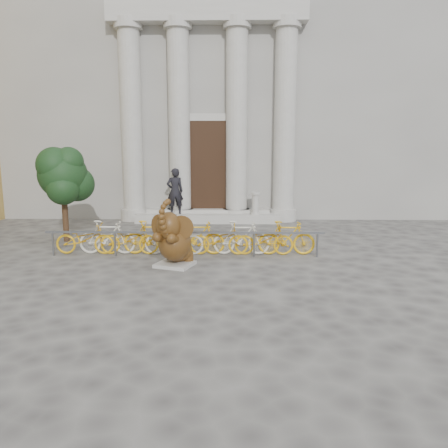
{
  "coord_description": "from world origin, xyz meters",
  "views": [
    {
      "loc": [
        1.03,
        -8.8,
        3.08
      ],
      "look_at": [
        0.81,
        2.53,
        1.1
      ],
      "focal_mm": 35.0,
      "sensor_mm": 36.0,
      "label": 1
    }
  ],
  "objects_px": {
    "elephant_statue": "(174,242)",
    "pedestrian": "(175,191)",
    "bike_rack": "(185,238)",
    "tree": "(63,176)"
  },
  "relations": [
    {
      "from": "elephant_statue",
      "to": "pedestrian",
      "type": "distance_m",
      "value": 6.95
    },
    {
      "from": "bike_rack",
      "to": "elephant_statue",
      "type": "bearing_deg",
      "value": -95.82
    },
    {
      "from": "tree",
      "to": "bike_rack",
      "type": "bearing_deg",
      "value": -22.61
    },
    {
      "from": "pedestrian",
      "to": "tree",
      "type": "bearing_deg",
      "value": 32.54
    },
    {
      "from": "elephant_statue",
      "to": "pedestrian",
      "type": "height_order",
      "value": "pedestrian"
    },
    {
      "from": "bike_rack",
      "to": "tree",
      "type": "height_order",
      "value": "tree"
    },
    {
      "from": "elephant_statue",
      "to": "pedestrian",
      "type": "relative_size",
      "value": 0.95
    },
    {
      "from": "tree",
      "to": "pedestrian",
      "type": "distance_m",
      "value": 5.02
    },
    {
      "from": "bike_rack",
      "to": "tree",
      "type": "bearing_deg",
      "value": 157.39
    },
    {
      "from": "elephant_statue",
      "to": "bike_rack",
      "type": "distance_m",
      "value": 1.34
    }
  ]
}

